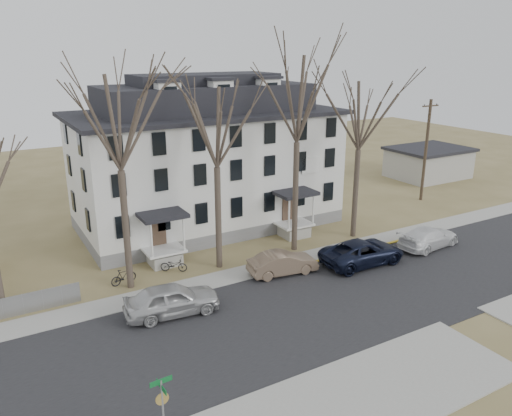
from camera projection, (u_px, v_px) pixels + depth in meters
ground at (378, 312)px, 27.55m from camera, size 120.00×120.00×0.00m
main_road at (355, 297)px, 29.20m from camera, size 120.00×10.00×0.04m
far_sidewalk at (297, 261)px, 34.15m from camera, size 120.00×2.00×0.08m
yellow_curb at (361, 251)px, 35.78m from camera, size 14.00×0.25×0.06m
boarding_house at (207, 160)px, 39.77m from camera, size 20.80×12.36×12.05m
distant_building at (428, 162)px, 55.89m from camera, size 8.50×6.50×3.35m
tree_far_left at (116, 116)px, 27.25m from camera, size 8.40×8.40×13.72m
tree_mid_left at (216, 122)px, 30.33m from camera, size 7.80×7.80×12.74m
tree_center at (298, 93)px, 32.72m from camera, size 9.00×9.00×14.70m
tree_mid_right at (361, 111)px, 35.79m from camera, size 7.80×7.80×12.74m
utility_pole_far at (426, 149)px, 46.39m from camera, size 2.00×0.28×9.50m
car_silver at (172, 300)px, 27.01m from camera, size 5.34×2.62×1.75m
car_tan at (283, 264)px, 31.92m from camera, size 4.67×2.16×1.48m
car_navy at (362, 253)px, 33.41m from camera, size 5.99×2.90×1.64m
car_white at (429, 238)px, 36.20m from camera, size 5.45×2.69×1.53m
bicycle_left at (174, 265)px, 32.32m from camera, size 1.79×1.47×0.92m
bicycle_right at (124, 277)px, 30.57m from camera, size 1.73×0.80×1.00m
street_sign at (163, 404)px, 17.61m from camera, size 0.84×0.84×2.95m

